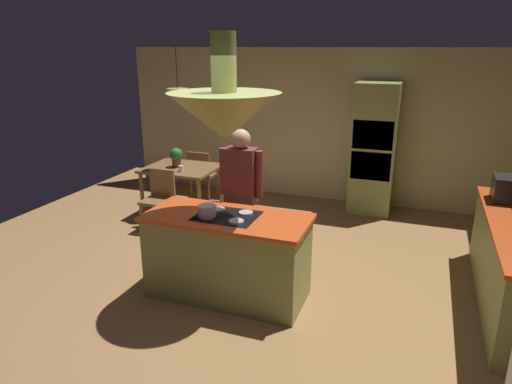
{
  "coord_description": "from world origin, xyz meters",
  "views": [
    {
      "loc": [
        1.81,
        -4.25,
        2.59
      ],
      "look_at": [
        0.1,
        0.4,
        1.0
      ],
      "focal_mm": 32.27,
      "sensor_mm": 36.0,
      "label": 1
    }
  ],
  "objects_px": {
    "cup_on_table": "(181,168)",
    "person_at_island": "(241,191)",
    "kitchen_island": "(228,256)",
    "chair_facing_island": "(159,195)",
    "potted_plant_on_table": "(176,156)",
    "dining_table": "(182,173)",
    "chair_by_back_wall": "(202,172)",
    "oven_tower": "(374,149)",
    "cooking_pot_on_cooktop": "(207,211)"
  },
  "relations": [
    {
      "from": "person_at_island",
      "to": "potted_plant_on_table",
      "type": "height_order",
      "value": "person_at_island"
    },
    {
      "from": "person_at_island",
      "to": "potted_plant_on_table",
      "type": "relative_size",
      "value": 5.65
    },
    {
      "from": "kitchen_island",
      "to": "cooking_pot_on_cooktop",
      "type": "bearing_deg",
      "value": -140.91
    },
    {
      "from": "kitchen_island",
      "to": "cup_on_table",
      "type": "xyz_separation_m",
      "value": [
        -1.58,
        1.87,
        0.35
      ]
    },
    {
      "from": "kitchen_island",
      "to": "oven_tower",
      "type": "height_order",
      "value": "oven_tower"
    },
    {
      "from": "dining_table",
      "to": "cooking_pot_on_cooktop",
      "type": "distance_m",
      "value": 2.73
    },
    {
      "from": "kitchen_island",
      "to": "cup_on_table",
      "type": "distance_m",
      "value": 2.47
    },
    {
      "from": "oven_tower",
      "to": "potted_plant_on_table",
      "type": "distance_m",
      "value": 3.1
    },
    {
      "from": "oven_tower",
      "to": "chair_by_back_wall",
      "type": "relative_size",
      "value": 2.36
    },
    {
      "from": "chair_facing_island",
      "to": "cooking_pot_on_cooktop",
      "type": "height_order",
      "value": "cooking_pot_on_cooktop"
    },
    {
      "from": "kitchen_island",
      "to": "potted_plant_on_table",
      "type": "height_order",
      "value": "potted_plant_on_table"
    },
    {
      "from": "chair_by_back_wall",
      "to": "cup_on_table",
      "type": "distance_m",
      "value": 0.96
    },
    {
      "from": "dining_table",
      "to": "cup_on_table",
      "type": "distance_m",
      "value": 0.3
    },
    {
      "from": "chair_by_back_wall",
      "to": "dining_table",
      "type": "bearing_deg",
      "value": 90.0
    },
    {
      "from": "dining_table",
      "to": "potted_plant_on_table",
      "type": "distance_m",
      "value": 0.28
    },
    {
      "from": "potted_plant_on_table",
      "to": "chair_by_back_wall",
      "type": "bearing_deg",
      "value": 83.23
    },
    {
      "from": "chair_facing_island",
      "to": "cup_on_table",
      "type": "xyz_separation_m",
      "value": [
        0.12,
        0.45,
        0.3
      ]
    },
    {
      "from": "dining_table",
      "to": "cup_on_table",
      "type": "xyz_separation_m",
      "value": [
        0.12,
        -0.23,
        0.14
      ]
    },
    {
      "from": "person_at_island",
      "to": "cup_on_table",
      "type": "distance_m",
      "value": 1.91
    },
    {
      "from": "oven_tower",
      "to": "dining_table",
      "type": "height_order",
      "value": "oven_tower"
    },
    {
      "from": "cooking_pot_on_cooktop",
      "to": "dining_table",
      "type": "bearing_deg",
      "value": 124.63
    },
    {
      "from": "oven_tower",
      "to": "cup_on_table",
      "type": "bearing_deg",
      "value": -152.89
    },
    {
      "from": "chair_facing_island",
      "to": "cooking_pot_on_cooktop",
      "type": "bearing_deg",
      "value": -45.19
    },
    {
      "from": "dining_table",
      "to": "chair_facing_island",
      "type": "xyz_separation_m",
      "value": [
        0.0,
        -0.68,
        -0.16
      ]
    },
    {
      "from": "dining_table",
      "to": "cooking_pot_on_cooktop",
      "type": "relative_size",
      "value": 6.15
    },
    {
      "from": "oven_tower",
      "to": "person_at_island",
      "type": "relative_size",
      "value": 1.21
    },
    {
      "from": "chair_by_back_wall",
      "to": "cooking_pot_on_cooktop",
      "type": "relative_size",
      "value": 4.83
    },
    {
      "from": "potted_plant_on_table",
      "to": "cup_on_table",
      "type": "bearing_deg",
      "value": -48.22
    },
    {
      "from": "cup_on_table",
      "to": "oven_tower",
      "type": "bearing_deg",
      "value": 27.11
    },
    {
      "from": "kitchen_island",
      "to": "cooking_pot_on_cooktop",
      "type": "relative_size",
      "value": 9.51
    },
    {
      "from": "cup_on_table",
      "to": "cooking_pot_on_cooktop",
      "type": "height_order",
      "value": "cooking_pot_on_cooktop"
    },
    {
      "from": "chair_by_back_wall",
      "to": "oven_tower",
      "type": "bearing_deg",
      "value": -170.6
    },
    {
      "from": "oven_tower",
      "to": "dining_table",
      "type": "distance_m",
      "value": 3.05
    },
    {
      "from": "kitchen_island",
      "to": "person_at_island",
      "type": "distance_m",
      "value": 0.85
    },
    {
      "from": "cup_on_table",
      "to": "person_at_island",
      "type": "bearing_deg",
      "value": -39.36
    },
    {
      "from": "dining_table",
      "to": "chair_facing_island",
      "type": "height_order",
      "value": "chair_facing_island"
    },
    {
      "from": "cup_on_table",
      "to": "kitchen_island",
      "type": "bearing_deg",
      "value": -49.81
    },
    {
      "from": "chair_by_back_wall",
      "to": "chair_facing_island",
      "type": "bearing_deg",
      "value": 90.0
    },
    {
      "from": "chair_facing_island",
      "to": "potted_plant_on_table",
      "type": "xyz_separation_m",
      "value": [
        -0.08,
        0.68,
        0.42
      ]
    },
    {
      "from": "person_at_island",
      "to": "kitchen_island",
      "type": "bearing_deg",
      "value": -80.9
    },
    {
      "from": "person_at_island",
      "to": "cooking_pot_on_cooktop",
      "type": "distance_m",
      "value": 0.79
    },
    {
      "from": "kitchen_island",
      "to": "chair_facing_island",
      "type": "height_order",
      "value": "kitchen_island"
    },
    {
      "from": "dining_table",
      "to": "cooking_pot_on_cooktop",
      "type": "height_order",
      "value": "cooking_pot_on_cooktop"
    },
    {
      "from": "cup_on_table",
      "to": "cooking_pot_on_cooktop",
      "type": "xyz_separation_m",
      "value": [
        1.42,
        -2.0,
        0.19
      ]
    },
    {
      "from": "chair_facing_island",
      "to": "chair_by_back_wall",
      "type": "relative_size",
      "value": 1.0
    },
    {
      "from": "dining_table",
      "to": "cup_on_table",
      "type": "height_order",
      "value": "cup_on_table"
    },
    {
      "from": "person_at_island",
      "to": "dining_table",
      "type": "bearing_deg",
      "value": 137.94
    },
    {
      "from": "chair_by_back_wall",
      "to": "potted_plant_on_table",
      "type": "distance_m",
      "value": 0.81
    },
    {
      "from": "kitchen_island",
      "to": "person_at_island",
      "type": "xyz_separation_m",
      "value": [
        -0.11,
        0.66,
        0.52
      ]
    },
    {
      "from": "dining_table",
      "to": "chair_by_back_wall",
      "type": "relative_size",
      "value": 1.27
    }
  ]
}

